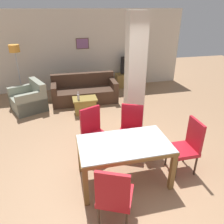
% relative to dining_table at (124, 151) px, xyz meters
% --- Properties ---
extents(ground_plane, '(18.00, 18.00, 0.00)m').
position_rel_dining_table_xyz_m(ground_plane, '(0.00, 0.00, -0.59)').
color(ground_plane, '#A27A58').
extents(back_wall, '(7.20, 0.09, 2.70)m').
position_rel_dining_table_xyz_m(back_wall, '(-0.00, 5.03, 0.76)').
color(back_wall, beige).
rests_on(back_wall, ground_plane).
extents(divider_pillar, '(0.40, 0.32, 2.70)m').
position_rel_dining_table_xyz_m(divider_pillar, '(0.69, 1.59, 0.76)').
color(divider_pillar, beige).
rests_on(divider_pillar, ground_plane).
extents(dining_table, '(1.51, 0.88, 0.76)m').
position_rel_dining_table_xyz_m(dining_table, '(0.00, 0.00, 0.00)').
color(dining_table, brown).
rests_on(dining_table, ground_plane).
extents(dining_chair_head_right, '(0.46, 0.46, 1.01)m').
position_rel_dining_table_xyz_m(dining_chair_head_right, '(1.17, 0.00, -0.05)').
color(dining_chair_head_right, red).
rests_on(dining_chair_head_right, ground_plane).
extents(dining_chair_far_left, '(0.61, 0.61, 1.01)m').
position_rel_dining_table_xyz_m(dining_chair_far_left, '(-0.37, 0.85, -0.05)').
color(dining_chair_far_left, red).
rests_on(dining_chair_far_left, ground_plane).
extents(dining_chair_near_left, '(0.61, 0.61, 1.01)m').
position_rel_dining_table_xyz_m(dining_chair_near_left, '(-0.37, -0.81, -0.05)').
color(dining_chair_near_left, red).
rests_on(dining_chair_near_left, ground_plane).
extents(dining_chair_far_right, '(0.61, 0.61, 1.01)m').
position_rel_dining_table_xyz_m(dining_chair_far_right, '(0.37, 0.79, -0.05)').
color(dining_chair_far_right, red).
rests_on(dining_chair_far_right, ground_plane).
extents(sofa, '(2.00, 0.86, 0.84)m').
position_rel_dining_table_xyz_m(sofa, '(-0.23, 3.71, -0.30)').
color(sofa, '#452E20').
rests_on(sofa, ground_plane).
extents(armchair, '(1.15, 1.20, 0.82)m').
position_rel_dining_table_xyz_m(armchair, '(-1.87, 3.47, -0.31)').
color(armchair, gray).
rests_on(armchair, ground_plane).
extents(coffee_table, '(0.67, 0.46, 0.44)m').
position_rel_dining_table_xyz_m(coffee_table, '(-0.32, 2.84, -0.37)').
color(coffee_table, olive).
rests_on(coffee_table, ground_plane).
extents(bottle, '(0.06, 0.06, 0.23)m').
position_rel_dining_table_xyz_m(bottle, '(-0.50, 2.76, -0.06)').
color(bottle, '#B2B7BC').
rests_on(bottle, coffee_table).
extents(tv_stand, '(1.11, 0.40, 0.50)m').
position_rel_dining_table_xyz_m(tv_stand, '(1.64, 4.75, -0.34)').
color(tv_stand, olive).
rests_on(tv_stand, ground_plane).
extents(tv_screen, '(0.80, 0.26, 0.64)m').
position_rel_dining_table_xyz_m(tv_screen, '(1.64, 4.75, 0.22)').
color(tv_screen, black).
rests_on(tv_screen, tv_stand).
extents(floor_lamp, '(0.31, 0.31, 1.73)m').
position_rel_dining_table_xyz_m(floor_lamp, '(-2.19, 4.41, 0.86)').
color(floor_lamp, '#B7B7BC').
rests_on(floor_lamp, ground_plane).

